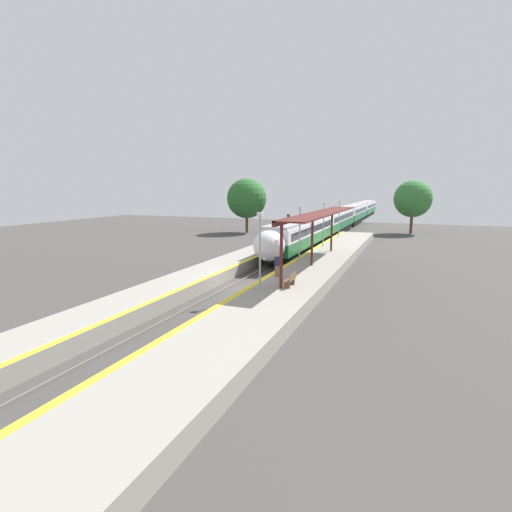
% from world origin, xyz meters
% --- Properties ---
extents(ground_plane, '(120.00, 120.00, 0.00)m').
position_xyz_m(ground_plane, '(0.00, 0.00, 0.00)').
color(ground_plane, '#423F3D').
extents(rail_left, '(0.08, 90.00, 0.15)m').
position_xyz_m(rail_left, '(-0.72, 0.00, 0.07)').
color(rail_left, slate).
rests_on(rail_left, ground_plane).
extents(rail_right, '(0.08, 90.00, 0.15)m').
position_xyz_m(rail_right, '(0.72, 0.00, 0.07)').
color(rail_right, slate).
rests_on(rail_right, ground_plane).
extents(train, '(2.85, 81.55, 3.76)m').
position_xyz_m(train, '(0.00, 45.30, 2.16)').
color(train, black).
rests_on(train, ground_plane).
extents(platform_right, '(4.45, 64.00, 0.91)m').
position_xyz_m(platform_right, '(3.96, 0.00, 0.45)').
color(platform_right, gray).
rests_on(platform_right, ground_plane).
extents(platform_left, '(3.34, 64.00, 0.91)m').
position_xyz_m(platform_left, '(-3.41, 0.00, 0.45)').
color(platform_left, gray).
rests_on(platform_left, ground_plane).
extents(platform_bench, '(0.44, 1.45, 0.89)m').
position_xyz_m(platform_bench, '(4.34, -1.86, 1.37)').
color(platform_bench, brown).
rests_on(platform_bench, platform_right).
extents(person_waiting, '(0.36, 0.22, 1.64)m').
position_xyz_m(person_waiting, '(2.57, 0.57, 1.75)').
color(person_waiting, '#7F6647').
rests_on(person_waiting, platform_right).
extents(railway_signal, '(0.28, 0.28, 4.07)m').
position_xyz_m(railway_signal, '(-2.37, 19.12, 2.51)').
color(railway_signal, '#59595E').
rests_on(railway_signal, ground_plane).
extents(lamppost_near, '(0.36, 0.20, 4.74)m').
position_xyz_m(lamppost_near, '(2.38, -2.32, 3.65)').
color(lamppost_near, '#9E9EA3').
rests_on(lamppost_near, platform_right).
extents(lamppost_mid, '(0.36, 0.20, 4.74)m').
position_xyz_m(lamppost_mid, '(2.38, 7.13, 3.65)').
color(lamppost_mid, '#9E9EA3').
rests_on(lamppost_mid, platform_right).
extents(lamppost_far, '(0.36, 0.20, 4.74)m').
position_xyz_m(lamppost_far, '(2.38, 16.57, 3.65)').
color(lamppost_far, '#9E9EA3').
rests_on(lamppost_far, platform_right).
extents(lamppost_farthest, '(0.36, 0.20, 4.74)m').
position_xyz_m(lamppost_farthest, '(2.38, 26.01, 3.65)').
color(lamppost_farthest, '#9E9EA3').
rests_on(lamppost_farthest, platform_right).
extents(station_canopy, '(2.02, 19.03, 4.38)m').
position_xyz_m(station_canopy, '(4.45, 5.55, 5.00)').
color(station_canopy, '#511E19').
rests_on(station_canopy, platform_right).
extents(background_tree_left, '(6.30, 6.30, 8.62)m').
position_xyz_m(background_tree_left, '(-13.60, 33.01, 5.46)').
color(background_tree_left, brown).
rests_on(background_tree_left, ground_plane).
extents(background_tree_right, '(5.77, 5.77, 8.34)m').
position_xyz_m(background_tree_right, '(10.99, 41.35, 5.44)').
color(background_tree_right, brown).
rests_on(background_tree_right, ground_plane).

